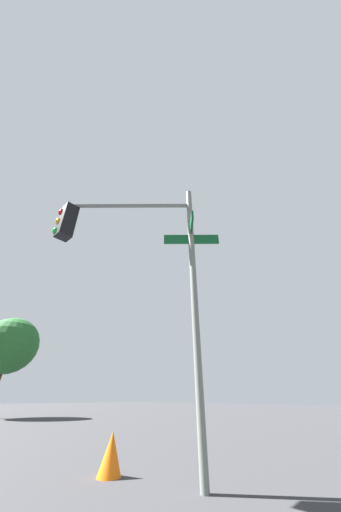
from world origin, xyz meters
TOP-DOWN VIEW (x-y plane):
  - traffic_signal_near at (-5.76, -5.76)m, footprint 2.56×2.34m
  - street_tree at (9.96, -8.40)m, footprint 3.51×3.51m
  - traffic_cone at (-5.23, -6.24)m, footprint 0.36×0.36m

SIDE VIEW (x-z plane):
  - traffic_cone at x=-5.23m, z-range 0.00..0.55m
  - traffic_signal_near at x=-5.76m, z-range 1.06..6.13m
  - street_tree at x=9.96m, z-range 1.12..6.90m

